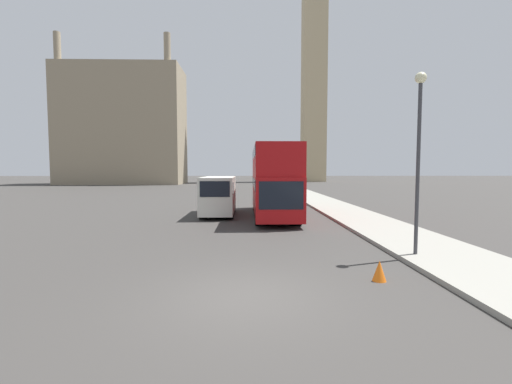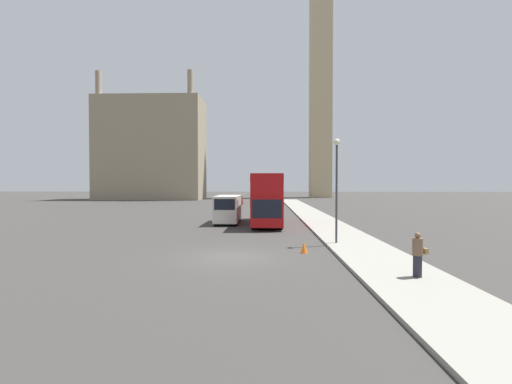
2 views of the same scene
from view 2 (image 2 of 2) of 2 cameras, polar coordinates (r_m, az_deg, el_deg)
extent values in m
plane|color=#383533|center=(16.65, -4.06, -10.72)|extent=(300.00, 300.00, 0.00)
cube|color=gray|center=(17.30, 18.97, -10.07)|extent=(3.39, 120.00, 0.15)
cube|color=tan|center=(96.00, 10.70, 15.69)|extent=(5.42, 5.42, 54.85)
cube|color=gray|center=(83.35, -17.04, 6.80)|extent=(23.81, 10.42, 23.18)
cylinder|color=gray|center=(85.69, -24.79, 16.20)|extent=(1.25, 1.25, 5.10)
cylinder|color=gray|center=(79.15, -10.91, 17.57)|extent=(1.25, 1.25, 5.10)
cube|color=#A80F11|center=(29.80, 1.81, -2.66)|extent=(2.43, 10.05, 2.25)
cube|color=#A80F11|center=(29.73, 1.82, 1.18)|extent=(2.43, 9.85, 1.73)
cube|color=black|center=(29.76, 1.81, -1.31)|extent=(2.47, 9.65, 0.55)
cube|color=black|center=(29.74, 1.82, 2.12)|extent=(2.47, 9.45, 0.55)
cube|color=black|center=(24.76, 1.83, -2.83)|extent=(2.14, 0.03, 1.35)
cylinder|color=black|center=(26.39, -0.09, -5.09)|extent=(0.68, 1.07, 1.07)
cylinder|color=black|center=(26.39, 3.73, -5.09)|extent=(0.68, 1.07, 1.07)
cylinder|color=black|center=(33.39, 0.30, -3.76)|extent=(0.68, 1.07, 1.07)
cylinder|color=black|center=(33.39, 3.31, -3.76)|extent=(0.68, 1.07, 1.07)
cube|color=silver|center=(30.55, -4.69, -2.72)|extent=(1.99, 5.16, 2.24)
cube|color=black|center=(27.95, -5.28, -2.08)|extent=(1.69, 0.02, 0.90)
cube|color=black|center=(28.86, -5.06, -1.98)|extent=(2.02, 0.93, 0.72)
cylinder|color=black|center=(28.99, -6.55, -4.81)|extent=(0.50, 0.79, 0.79)
cylinder|color=black|center=(28.82, -3.60, -4.84)|extent=(0.50, 0.79, 0.79)
cylinder|color=black|center=(32.45, -5.65, -4.16)|extent=(0.50, 0.79, 0.79)
cylinder|color=black|center=(32.30, -3.02, -4.18)|extent=(0.50, 0.79, 0.79)
cylinder|color=#23232D|center=(13.76, 25.31, -11.11)|extent=(0.30, 0.30, 0.77)
cylinder|color=brown|center=(13.63, 25.34, -8.26)|extent=(0.35, 0.35, 0.61)
sphere|color=brown|center=(13.57, 25.35, -6.54)|extent=(0.21, 0.21, 0.21)
cube|color=olive|center=(13.76, 26.40, -8.82)|extent=(0.12, 0.24, 0.20)
cylinder|color=#38383D|center=(19.87, 13.27, -0.34)|extent=(0.12, 0.12, 5.52)
sphere|color=beige|center=(20.01, 13.32, 8.11)|extent=(0.36, 0.36, 0.36)
cube|color=maroon|center=(59.85, -3.08, -1.53)|extent=(1.70, 4.23, 0.78)
cube|color=black|center=(59.93, -3.07, -0.89)|extent=(1.53, 2.03, 0.55)
cylinder|color=black|center=(58.58, -3.84, -1.82)|extent=(0.37, 0.63, 0.63)
cylinder|color=black|center=(58.46, -2.54, -1.83)|extent=(0.37, 0.63, 0.63)
cylinder|color=black|center=(61.27, -3.59, -1.69)|extent=(0.37, 0.63, 0.63)
cylinder|color=black|center=(61.16, -2.35, -1.69)|extent=(0.37, 0.63, 0.63)
cone|color=orange|center=(17.61, 8.01, -9.16)|extent=(0.36, 0.36, 0.55)
camera|label=1|loc=(8.63, -8.65, -2.22)|focal=24.00mm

